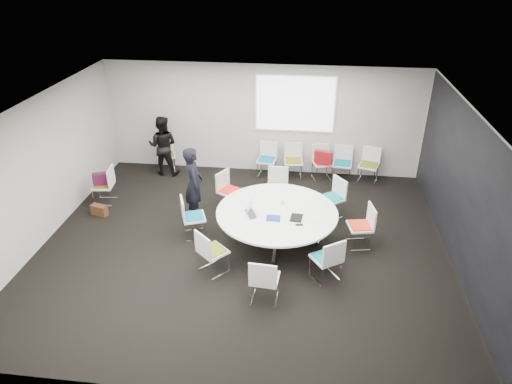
# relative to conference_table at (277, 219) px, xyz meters

# --- Properties ---
(room_shell) EXTENTS (8.08, 7.08, 2.88)m
(room_shell) POSITION_rel_conference_table_xyz_m (-0.54, -0.16, 0.84)
(room_shell) COLOR black
(room_shell) RESTS_ON ground
(conference_table) EXTENTS (2.37, 2.37, 0.73)m
(conference_table) POSITION_rel_conference_table_xyz_m (0.00, 0.00, 0.00)
(conference_table) COLOR silver
(conference_table) RESTS_ON ground
(projection_screen) EXTENTS (1.90, 0.03, 1.35)m
(projection_screen) POSITION_rel_conference_table_xyz_m (0.16, 3.30, 1.29)
(projection_screen) COLOR white
(projection_screen) RESTS_ON room_shell
(chair_ring_a) EXTENTS (0.53, 0.54, 0.88)m
(chair_ring_a) POSITION_rel_conference_table_xyz_m (1.64, 0.10, -0.28)
(chair_ring_a) COLOR silver
(chair_ring_a) RESTS_ON ground
(chair_ring_b) EXTENTS (0.63, 0.64, 0.88)m
(chair_ring_b) POSITION_rel_conference_table_xyz_m (1.11, 1.18, -0.28)
(chair_ring_b) COLOR silver
(chair_ring_b) RESTS_ON ground
(chair_ring_c) EXTENTS (0.48, 0.46, 0.88)m
(chair_ring_c) POSITION_rel_conference_table_xyz_m (-0.12, 1.53, -0.28)
(chair_ring_c) COLOR silver
(chair_ring_c) RESTS_ON ground
(chair_ring_d) EXTENTS (0.61, 0.62, 0.88)m
(chair_ring_d) POSITION_rel_conference_table_xyz_m (-1.15, 1.23, -0.28)
(chair_ring_d) COLOR silver
(chair_ring_d) RESTS_ON ground
(chair_ring_e) EXTENTS (0.58, 0.59, 0.88)m
(chair_ring_e) POSITION_rel_conference_table_xyz_m (-1.70, 0.05, -0.28)
(chair_ring_e) COLOR silver
(chair_ring_e) RESTS_ON ground
(chair_ring_f) EXTENTS (0.64, 0.64, 0.88)m
(chair_ring_f) POSITION_rel_conference_table_xyz_m (-1.07, -1.06, -0.28)
(chair_ring_f) COLOR silver
(chair_ring_f) RESTS_ON ground
(chair_ring_g) EXTENTS (0.49, 0.48, 0.88)m
(chair_ring_g) POSITION_rel_conference_table_xyz_m (-0.06, -1.71, -0.28)
(chair_ring_g) COLOR silver
(chair_ring_g) RESTS_ON ground
(chair_ring_h) EXTENTS (0.63, 0.63, 0.88)m
(chair_ring_h) POSITION_rel_conference_table_xyz_m (0.96, -1.03, -0.28)
(chair_ring_h) COLOR silver
(chair_ring_h) RESTS_ON ground
(chair_back_a) EXTENTS (0.52, 0.51, 0.88)m
(chair_back_a) POSITION_rel_conference_table_xyz_m (-0.49, 3.01, -0.28)
(chair_back_a) COLOR silver
(chair_back_a) RESTS_ON ground
(chair_back_b) EXTENTS (0.51, 0.50, 0.88)m
(chair_back_b) POSITION_rel_conference_table_xyz_m (0.19, 3.00, -0.28)
(chair_back_b) COLOR silver
(chair_back_b) RESTS_ON ground
(chair_back_c) EXTENTS (0.57, 0.56, 0.88)m
(chair_back_c) POSITION_rel_conference_table_xyz_m (0.92, 3.01, -0.28)
(chair_back_c) COLOR silver
(chair_back_c) RESTS_ON ground
(chair_back_d) EXTENTS (0.50, 0.49, 0.88)m
(chair_back_d) POSITION_rel_conference_table_xyz_m (1.42, 3.01, -0.28)
(chair_back_d) COLOR silver
(chair_back_d) RESTS_ON ground
(chair_back_e) EXTENTS (0.58, 0.57, 0.88)m
(chair_back_e) POSITION_rel_conference_table_xyz_m (2.07, 2.98, -0.28)
(chair_back_e) COLOR silver
(chair_back_e) RESTS_ON ground
(chair_spare_left) EXTENTS (0.50, 0.51, 0.88)m
(chair_spare_left) POSITION_rel_conference_table_xyz_m (-4.06, 1.15, -0.28)
(chair_spare_left) COLOR silver
(chair_spare_left) RESTS_ON ground
(chair_person_back) EXTENTS (0.59, 0.58, 0.88)m
(chair_person_back) POSITION_rel_conference_table_xyz_m (-3.16, 3.00, -0.28)
(chair_person_back) COLOR silver
(chair_person_back) RESTS_ON ground
(person_main) EXTENTS (0.57, 0.70, 1.66)m
(person_main) POSITION_rel_conference_table_xyz_m (-1.83, 0.76, 0.27)
(person_main) COLOR black
(person_main) RESTS_ON ground
(person_back) EXTENTS (0.77, 0.60, 1.56)m
(person_back) POSITION_rel_conference_table_xyz_m (-3.15, 2.83, 0.22)
(person_back) COLOR black
(person_back) RESTS_ON ground
(laptop) EXTENTS (0.36, 0.43, 0.03)m
(laptop) POSITION_rel_conference_table_xyz_m (-0.44, -0.15, 0.19)
(laptop) COLOR #333338
(laptop) RESTS_ON conference_table
(laptop_lid) EXTENTS (0.07, 0.30, 0.22)m
(laptop_lid) POSITION_rel_conference_table_xyz_m (-0.53, -0.00, 0.30)
(laptop_lid) COLOR silver
(laptop_lid) RESTS_ON conference_table
(notebook_black) EXTENTS (0.25, 0.32, 0.02)m
(notebook_black) POSITION_rel_conference_table_xyz_m (0.39, -0.21, 0.18)
(notebook_black) COLOR black
(notebook_black) RESTS_ON conference_table
(tablet_folio) EXTENTS (0.26, 0.20, 0.03)m
(tablet_folio) POSITION_rel_conference_table_xyz_m (-0.05, -0.28, 0.19)
(tablet_folio) COLOR navy
(tablet_folio) RESTS_ON conference_table
(papers_right) EXTENTS (0.36, 0.32, 0.00)m
(papers_right) POSITION_rel_conference_table_xyz_m (0.66, 0.15, 0.18)
(papers_right) COLOR silver
(papers_right) RESTS_ON conference_table
(papers_front) EXTENTS (0.34, 0.27, 0.00)m
(papers_front) POSITION_rel_conference_table_xyz_m (0.67, -0.18, 0.18)
(papers_front) COLOR white
(papers_front) RESTS_ON conference_table
(cup) EXTENTS (0.08, 0.08, 0.09)m
(cup) POSITION_rel_conference_table_xyz_m (0.09, 0.31, 0.22)
(cup) COLOR white
(cup) RESTS_ON conference_table
(phone) EXTENTS (0.15, 0.10, 0.01)m
(phone) POSITION_rel_conference_table_xyz_m (0.45, -0.44, 0.18)
(phone) COLOR black
(phone) RESTS_ON conference_table
(maroon_bag) EXTENTS (0.42, 0.28, 0.28)m
(maroon_bag) POSITION_rel_conference_table_xyz_m (-4.08, 1.15, 0.06)
(maroon_bag) COLOR #46122C
(maroon_bag) RESTS_ON chair_spare_left
(brown_bag) EXTENTS (0.39, 0.25, 0.24)m
(brown_bag) POSITION_rel_conference_table_xyz_m (-3.98, 0.60, -0.44)
(brown_bag) COLOR #472916
(brown_bag) RESTS_ON ground
(red_jacket) EXTENTS (0.47, 0.27, 0.36)m
(red_jacket) POSITION_rel_conference_table_xyz_m (0.92, 2.78, 0.14)
(red_jacket) COLOR #A2131B
(red_jacket) RESTS_ON chair_back_c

